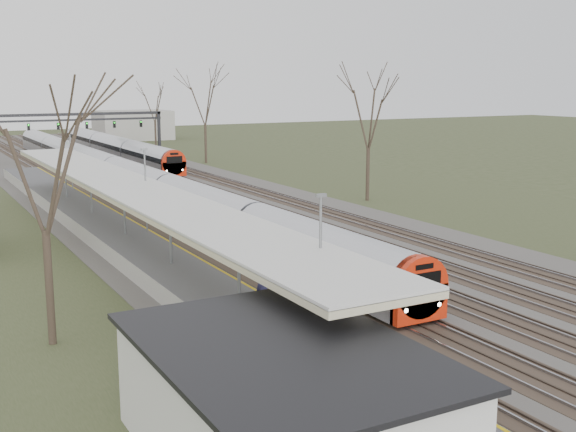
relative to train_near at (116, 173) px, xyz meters
The scene contains 10 objects.
track_bed 5.42m from the train_near, 58.06° to the right, with size 24.00×160.00×0.22m.
platform 22.91m from the train_near, 106.63° to the right, with size 3.50×69.00×1.00m, color #9E9B93.
canopy 27.36m from the train_near, 103.91° to the right, with size 4.10×50.00×3.11m.
station_building 52.40m from the train_near, 101.00° to the right, with size 6.00×9.00×3.20m, color silver.
signal_gantry 25.93m from the train_near, 83.76° to the left, with size 21.00×0.59×6.08m.
tree_west_near 42.08m from the train_near, 108.90° to the right, with size 5.00×5.00×10.30m.
tree_east_far 24.70m from the train_near, 46.58° to the right, with size 5.00×5.00×10.30m.
train_near is the anchor object (origin of this frame).
train_far 26.65m from the train_near, 74.77° to the left, with size 2.62×45.21×3.05m.
passenger 41.70m from the train_near, 97.52° to the right, with size 0.70×0.46×1.92m, color navy.
Camera 1 is at (-20.74, -7.32, 9.93)m, focal length 45.00 mm.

